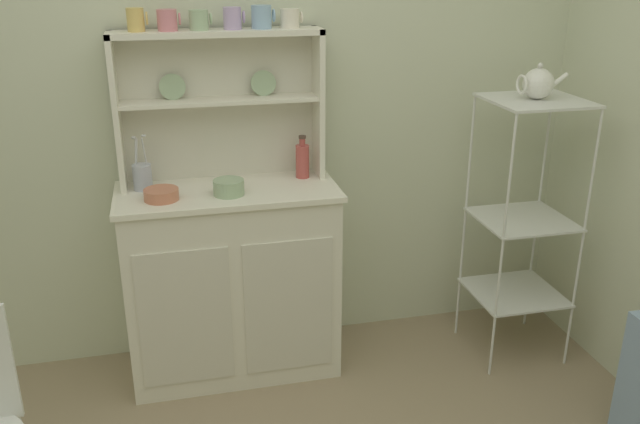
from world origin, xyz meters
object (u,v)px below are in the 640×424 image
object	(u,v)px
cup_gold_0	(136,20)
bowl_mixing_large	(161,194)
hutch_cabinet	(232,279)
porcelain_teapot	(538,84)
bakers_rack	(524,205)
utensil_jar	(142,176)
hutch_shelf_unit	(219,94)
jam_bottle	(302,160)

from	to	relation	value
cup_gold_0	bowl_mixing_large	distance (m)	0.70
hutch_cabinet	porcelain_teapot	distance (m)	1.59
bakers_rack	utensil_jar	world-z (taller)	bakers_rack
bakers_rack	porcelain_teapot	world-z (taller)	porcelain_teapot
hutch_shelf_unit	bakers_rack	xyz separation A→B (m)	(1.33, -0.32, -0.51)
hutch_cabinet	cup_gold_0	bearing A→B (deg)	158.77
jam_bottle	utensil_jar	size ratio (longest dim) A/B	0.79
cup_gold_0	porcelain_teapot	bearing A→B (deg)	-9.68
utensil_jar	hutch_cabinet	bearing A→B (deg)	-12.62
cup_gold_0	porcelain_teapot	size ratio (longest dim) A/B	0.41
hutch_cabinet	cup_gold_0	xyz separation A→B (m)	(-0.31, 0.12, 1.13)
hutch_shelf_unit	utensil_jar	world-z (taller)	hutch_shelf_unit
bakers_rack	bowl_mixing_large	xyz separation A→B (m)	(-1.61, 0.08, 0.15)
cup_gold_0	jam_bottle	bearing A→B (deg)	-3.11
hutch_cabinet	hutch_shelf_unit	world-z (taller)	hutch_shelf_unit
hutch_cabinet	hutch_shelf_unit	xyz separation A→B (m)	(-0.00, 0.16, 0.81)
hutch_cabinet	jam_bottle	xyz separation A→B (m)	(0.35, 0.09, 0.51)
hutch_shelf_unit	porcelain_teapot	distance (m)	1.37
hutch_shelf_unit	bowl_mixing_large	xyz separation A→B (m)	(-0.28, -0.24, -0.36)
cup_gold_0	utensil_jar	xyz separation A→B (m)	(-0.03, -0.04, -0.64)
hutch_shelf_unit	porcelain_teapot	world-z (taller)	hutch_shelf_unit
hutch_cabinet	bowl_mixing_large	size ratio (longest dim) A/B	6.71
jam_bottle	utensil_jar	world-z (taller)	utensil_jar
bakers_rack	jam_bottle	distance (m)	1.03
hutch_cabinet	bowl_mixing_large	distance (m)	0.54
cup_gold_0	porcelain_teapot	world-z (taller)	cup_gold_0
bakers_rack	utensil_jar	distance (m)	1.71
hutch_shelf_unit	porcelain_teapot	bearing A→B (deg)	-13.55
hutch_shelf_unit	jam_bottle	distance (m)	0.47
hutch_shelf_unit	bowl_mixing_large	bearing A→B (deg)	-139.47
hutch_shelf_unit	bakers_rack	bearing A→B (deg)	-13.53
bakers_rack	bowl_mixing_large	world-z (taller)	bakers_rack
utensil_jar	bakers_rack	bearing A→B (deg)	-8.01
hutch_cabinet	utensil_jar	distance (m)	0.61
bakers_rack	jam_bottle	xyz separation A→B (m)	(-0.98, 0.24, 0.21)
bowl_mixing_large	hutch_shelf_unit	bearing A→B (deg)	40.53
bakers_rack	jam_bottle	size ratio (longest dim) A/B	6.46
jam_bottle	porcelain_teapot	xyz separation A→B (m)	(0.98, -0.24, 0.34)
utensil_jar	hutch_shelf_unit	bearing A→B (deg)	13.52
jam_bottle	utensil_jar	distance (m)	0.70
cup_gold_0	utensil_jar	bearing A→B (deg)	-127.63
cup_gold_0	jam_bottle	size ratio (longest dim) A/B	0.48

